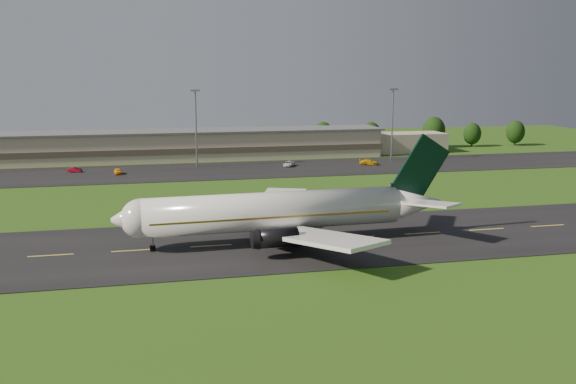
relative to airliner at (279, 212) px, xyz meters
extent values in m
plane|color=#254E13|center=(-10.07, -0.03, -4.66)|extent=(360.00, 360.00, 0.00)
cube|color=black|center=(-10.07, -0.03, -4.61)|extent=(220.00, 30.00, 0.10)
cube|color=black|center=(-10.07, 71.97, -4.61)|extent=(260.00, 30.00, 0.10)
cylinder|color=white|center=(-0.86, -0.03, 0.14)|extent=(38.18, 7.01, 5.60)
sphere|color=white|center=(-19.84, -0.74, 0.14)|extent=(5.60, 5.60, 5.60)
cone|color=white|center=(-21.84, -0.81, 0.14)|extent=(4.20, 5.52, 5.38)
cone|color=white|center=(21.63, 0.81, 0.14)|extent=(9.20, 5.82, 5.49)
cube|color=olive|center=(-1.35, -0.05, -0.21)|extent=(35.19, 6.94, 0.28)
cube|color=black|center=(-20.44, -0.76, 0.69)|extent=(2.11, 3.07, 0.65)
cube|color=white|center=(3.05, -10.89, -1.36)|extent=(14.64, 20.12, 2.20)
cube|color=white|center=(2.23, 11.09, -1.36)|extent=(13.56, 20.22, 2.20)
cube|color=white|center=(21.82, -4.19, 1.04)|extent=(7.73, 9.36, 0.91)
cube|color=white|center=(21.44, 5.80, 1.04)|extent=(7.31, 9.39, 0.91)
cube|color=black|center=(20.13, 0.75, 1.94)|extent=(5.02, 0.74, 3.00)
cube|color=black|center=(22.63, 0.84, 5.64)|extent=(9.44, 0.80, 10.55)
cylinder|color=black|center=(-2.06, -8.08, -1.76)|extent=(5.70, 2.91, 2.70)
cylinder|color=black|center=(-2.65, 7.91, -1.76)|extent=(5.70, 2.91, 2.70)
cube|color=#C8B398|center=(-10.07, 95.97, -0.66)|extent=(120.00, 15.00, 8.00)
cube|color=#4C4438|center=(-10.07, 95.97, -1.46)|extent=(121.00, 15.40, 1.60)
cube|color=#595B60|center=(-10.07, 95.97, 3.49)|extent=(122.00, 16.00, 0.50)
cube|color=#C8B398|center=(59.93, 97.97, -1.66)|extent=(28.00, 11.00, 6.00)
cylinder|color=gray|center=(-5.07, 79.97, 5.34)|extent=(0.44, 0.44, 20.00)
cube|color=gray|center=(-5.07, 79.97, 15.44)|extent=(2.40, 1.20, 0.50)
cylinder|color=gray|center=(49.93, 79.97, 5.34)|extent=(0.44, 0.44, 20.00)
cube|color=gray|center=(49.93, 79.97, 15.44)|extent=(2.40, 1.20, 0.50)
cylinder|color=black|center=(-46.87, 105.68, -3.55)|extent=(0.56, 0.56, 2.23)
ellipsoid|color=black|center=(-46.87, 105.68, -0.82)|extent=(5.20, 5.20, 6.50)
cylinder|color=black|center=(36.99, 105.15, -3.19)|extent=(0.56, 0.56, 2.94)
ellipsoid|color=black|center=(36.99, 105.15, 0.41)|extent=(6.87, 6.87, 8.59)
cylinder|color=black|center=(52.93, 105.04, -3.23)|extent=(0.56, 0.56, 2.85)
ellipsoid|color=black|center=(52.93, 105.04, 0.25)|extent=(6.66, 6.66, 8.32)
cylinder|color=black|center=(75.98, 107.40, -3.04)|extent=(0.56, 0.56, 3.24)
ellipsoid|color=black|center=(75.98, 107.40, 0.92)|extent=(7.56, 7.56, 9.45)
cylinder|color=black|center=(89.95, 107.04, -3.40)|extent=(0.56, 0.56, 2.52)
ellipsoid|color=black|center=(89.95, 107.04, -0.33)|extent=(5.87, 5.87, 7.34)
cylinder|color=black|center=(106.08, 106.81, -3.32)|extent=(0.56, 0.56, 2.67)
ellipsoid|color=black|center=(106.08, 106.81, -0.06)|extent=(6.24, 6.24, 7.80)
imported|color=orange|center=(-25.20, 71.38, -3.85)|extent=(2.21, 4.38, 1.43)
imported|color=maroon|center=(-35.85, 76.98, -3.97)|extent=(3.77, 2.05, 1.18)
imported|color=silver|center=(18.79, 74.81, -3.88)|extent=(4.33, 5.41, 1.37)
imported|color=#C8950B|center=(40.63, 72.78, -3.81)|extent=(5.61, 4.06, 1.51)
camera|label=1|loc=(-19.34, -89.85, 20.15)|focal=40.00mm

